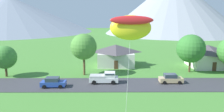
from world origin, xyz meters
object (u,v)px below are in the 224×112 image
object	(u,v)px
house_leftmost	(116,55)
parked_car_tan_mid_west	(171,79)
tree_left_of_center	(5,57)
parked_car_blue_west_end	(53,82)
pickup_truck_white_west_side	(105,78)
tree_center	(84,47)
kite_flyer_with_kite	(131,29)
house_left_center	(207,56)
tree_right_of_center	(191,49)

from	to	relation	value
house_leftmost	parked_car_tan_mid_west	bearing A→B (deg)	-55.69
house_leftmost	tree_left_of_center	bearing A→B (deg)	-156.94
house_leftmost	parked_car_blue_west_end	distance (m)	19.77
parked_car_blue_west_end	pickup_truck_white_west_side	xyz separation A→B (m)	(8.75, 2.18, 0.19)
tree_center	kite_flyer_with_kite	size ratio (longest dim) A/B	0.70
house_left_center	tree_left_of_center	xyz separation A→B (m)	(-44.06, -8.01, 1.19)
kite_flyer_with_kite	parked_car_blue_west_end	bearing A→B (deg)	122.84
tree_left_of_center	tree_right_of_center	distance (m)	38.45
house_left_center	pickup_truck_white_west_side	bearing A→B (deg)	-152.44
house_leftmost	tree_right_of_center	size ratio (longest dim) A/B	1.13
house_leftmost	kite_flyer_with_kite	xyz separation A→B (m)	(0.41, -34.08, 8.44)
tree_left_of_center	parked_car_blue_west_end	distance (m)	13.44
tree_center	pickup_truck_white_west_side	xyz separation A→B (m)	(4.35, -5.65, -4.85)
house_left_center	kite_flyer_with_kite	bearing A→B (deg)	-123.21
tree_center	parked_car_tan_mid_west	size ratio (longest dim) A/B	2.04
tree_left_of_center	tree_right_of_center	xyz separation A→B (m)	(38.29, 3.29, 1.22)
tree_center	pickup_truck_white_west_side	distance (m)	8.62
house_leftmost	tree_center	distance (m)	11.23
tree_right_of_center	pickup_truck_white_west_side	world-z (taller)	tree_right_of_center
tree_right_of_center	kite_flyer_with_kite	xyz separation A→B (m)	(-15.55, -27.87, 5.97)
house_left_center	tree_left_of_center	size ratio (longest dim) A/B	1.38
parked_car_blue_west_end	pickup_truck_white_west_side	distance (m)	9.02
tree_left_of_center	tree_center	distance (m)	15.78
house_left_center	parked_car_blue_west_end	world-z (taller)	house_left_center
tree_left_of_center	pickup_truck_white_west_side	xyz separation A→B (m)	(19.97, -4.56, -2.88)
house_left_center	parked_car_blue_west_end	xyz separation A→B (m)	(-32.85, -14.75, -1.88)
pickup_truck_white_west_side	house_leftmost	bearing A→B (deg)	80.49
tree_left_of_center	pickup_truck_white_west_side	distance (m)	20.69
house_leftmost	kite_flyer_with_kite	size ratio (longest dim) A/B	0.75
house_leftmost	tree_right_of_center	bearing A→B (deg)	-21.28
tree_right_of_center	pickup_truck_white_west_side	distance (m)	20.34
tree_center	parked_car_tan_mid_west	xyz separation A→B (m)	(16.37, -5.74, -5.04)
house_leftmost	kite_flyer_with_kite	world-z (taller)	kite_flyer_with_kite
tree_right_of_center	pickup_truck_white_west_side	bearing A→B (deg)	-156.80
tree_right_of_center	parked_car_tan_mid_west	bearing A→B (deg)	-128.42
house_leftmost	tree_left_of_center	size ratio (longest dim) A/B	1.48
house_leftmost	pickup_truck_white_west_side	xyz separation A→B (m)	(-2.36, -14.07, -1.64)
parked_car_tan_mid_west	pickup_truck_white_west_side	size ratio (longest dim) A/B	0.81
parked_car_blue_west_end	kite_flyer_with_kite	world-z (taller)	kite_flyer_with_kite
pickup_truck_white_west_side	parked_car_tan_mid_west	bearing A→B (deg)	-0.43
parked_car_tan_mid_west	pickup_truck_white_west_side	bearing A→B (deg)	179.57
house_leftmost	house_left_center	xyz separation A→B (m)	(21.74, -1.49, 0.06)
pickup_truck_white_west_side	tree_left_of_center	bearing A→B (deg)	167.13
tree_left_of_center	parked_car_blue_west_end	size ratio (longest dim) A/B	1.48
pickup_truck_white_west_side	house_left_center	bearing A→B (deg)	27.56
parked_car_blue_west_end	parked_car_tan_mid_west	distance (m)	20.87
tree_right_of_center	parked_car_blue_west_end	size ratio (longest dim) A/B	1.94
house_left_center	pickup_truck_white_west_side	world-z (taller)	house_left_center
pickup_truck_white_west_side	kite_flyer_with_kite	world-z (taller)	kite_flyer_with_kite
parked_car_tan_mid_west	tree_center	bearing A→B (deg)	160.67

